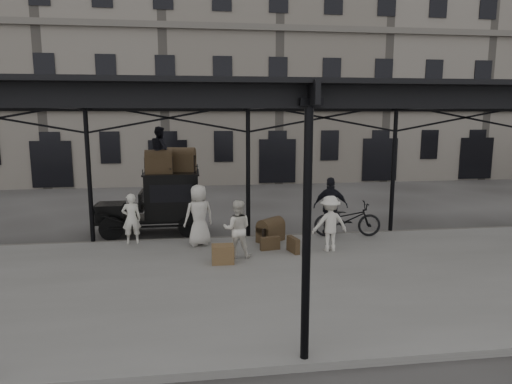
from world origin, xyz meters
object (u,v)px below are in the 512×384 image
Objects in this scene: bicycle at (347,219)px; steamer_trunk_roof_near at (159,163)px; steamer_trunk_platform at (271,232)px; taxi at (163,200)px; porter_official at (331,206)px; porter_left at (131,219)px.

steamer_trunk_roof_near is (-6.19, 1.52, 1.79)m from bicycle.
steamer_trunk_platform is at bearing -28.82° from steamer_trunk_roof_near.
steamer_trunk_platform is (3.56, -1.77, -2.05)m from steamer_trunk_roof_near.
porter_official is at bearing -14.81° from taxi.
steamer_trunk_roof_near is at bearing 83.54° from bicycle.
bicycle is 6.62m from steamer_trunk_roof_near.
porter_official reaches higher than porter_left.
porter_official reaches higher than bicycle.
porter_left is at bearing -121.49° from steamer_trunk_roof_near.
taxi is 1.66× the size of bicycle.
steamer_trunk_roof_near reaches higher than taxi.
porter_official is at bearing 171.86° from porter_left.
taxi is 4.25× the size of steamer_trunk_platform.
porter_official is (5.61, -1.48, -0.08)m from taxi.
bicycle is 2.42× the size of steamer_trunk_roof_near.
porter_left is 6.49m from porter_official.
taxi reaches higher than porter_official.
porter_left reaches higher than bicycle.
porter_left is at bearing 96.59° from bicycle.
bicycle is at bearing 160.78° from porter_official.
porter_official is 0.70m from bicycle.
taxi is at bearing 69.60° from steamer_trunk_roof_near.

